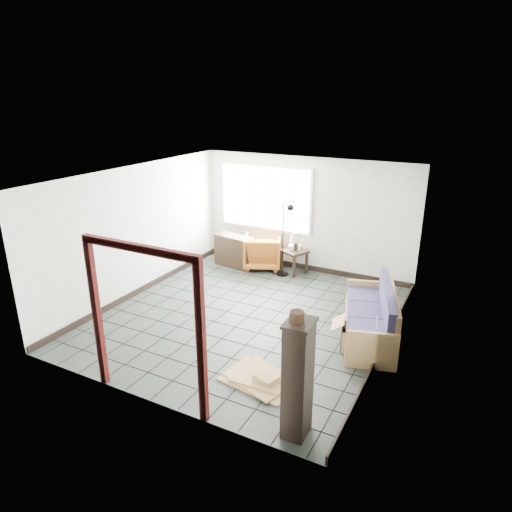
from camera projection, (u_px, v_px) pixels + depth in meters
The scene contains 15 objects.
ground at pixel (248, 317), 8.41m from camera, with size 5.50×5.50×0.00m, color black.
room_shell at pixel (248, 229), 7.87m from camera, with size 5.02×5.52×2.61m.
window_panel at pixel (265, 198), 10.56m from camera, with size 2.32×0.08×1.52m.
doorway_trim at pixel (144, 306), 5.70m from camera, with size 1.80×0.08×2.20m.
futon_sofa at pixel (373, 319), 7.62m from camera, with size 1.31×2.17×0.90m.
armchair at pixel (262, 250), 10.67m from camera, with size 0.83×0.78×0.86m, color #9C5516.
side_table at pixel (294, 254), 10.31m from camera, with size 0.66×0.66×0.55m.
table_lamp at pixel (296, 238), 10.15m from camera, with size 0.35×0.35×0.43m.
projector at pixel (295, 247), 10.31m from camera, with size 0.31×0.27×0.09m.
floor_lamp at pixel (286, 236), 9.93m from camera, with size 0.47×0.40×1.76m.
console_shelf at pixel (235, 251), 10.76m from camera, with size 1.01×0.51×0.75m.
tall_shelf at pixel (298, 379), 5.29m from camera, with size 0.34×0.42×1.51m.
pot at pixel (297, 316), 5.02m from camera, with size 0.21×0.21×0.12m.
open_box at pixel (359, 338), 7.31m from camera, with size 0.97×0.64×0.50m.
cardboard_pile at pixel (262, 378), 6.53m from camera, with size 1.15×0.95×0.15m.
Camera 1 is at (3.63, -6.61, 3.90)m, focal length 32.00 mm.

